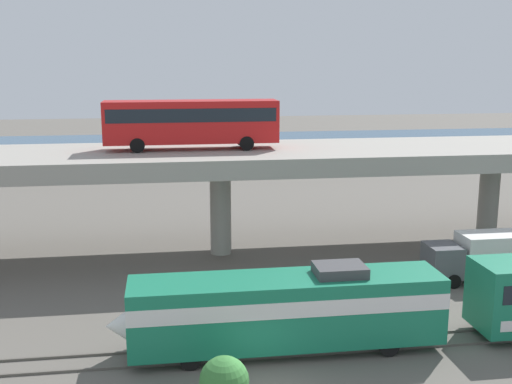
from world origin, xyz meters
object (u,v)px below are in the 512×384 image
object	(u,v)px
transit_bus_on_overpass	(192,120)
service_truck_east	(482,255)
train_locomotive	(272,308)
parked_car_0	(152,150)
parked_car_1	(111,153)
parked_car_3	(58,153)
parked_car_2	(379,149)

from	to	relation	value
transit_bus_on_overpass	service_truck_east	world-z (taller)	transit_bus_on_overpass
train_locomotive	service_truck_east	bearing A→B (deg)	-151.98
transit_bus_on_overpass	parked_car_0	bearing A→B (deg)	95.48
parked_car_1	parked_car_3	size ratio (longest dim) A/B	1.04
transit_bus_on_overpass	parked_car_3	bearing A→B (deg)	112.49
train_locomotive	service_truck_east	world-z (taller)	train_locomotive
transit_bus_on_overpass	parked_car_1	distance (m)	36.57
train_locomotive	service_truck_east	distance (m)	16.75
transit_bus_on_overpass	parked_car_2	bearing A→B (deg)	52.72
train_locomotive	parked_car_2	size ratio (longest dim) A/B	3.41
parked_car_1	parked_car_3	bearing A→B (deg)	167.80
parked_car_0	parked_car_1	bearing A→B (deg)	-159.87
train_locomotive	parked_car_0	distance (m)	53.52
train_locomotive	parked_car_2	xyz separation A→B (m)	(22.54, 49.86, 0.15)
service_truck_east	parked_car_1	distance (m)	50.70
parked_car_0	parked_car_2	bearing A→B (deg)	-6.47
transit_bus_on_overpass	parked_car_2	size ratio (longest dim) A/B	2.58
parked_car_1	parked_car_0	bearing A→B (deg)	20.13
service_truck_east	parked_car_3	size ratio (longest dim) A/B	1.69
train_locomotive	parked_car_0	bearing A→B (deg)	-83.16
parked_car_0	transit_bus_on_overpass	bearing A→B (deg)	-84.52
service_truck_east	parked_car_0	world-z (taller)	parked_car_0
transit_bus_on_overpass	parked_car_1	world-z (taller)	transit_bus_on_overpass
train_locomotive	parked_car_3	size ratio (longest dim) A/B	3.96
train_locomotive	transit_bus_on_overpass	bearing A→B (deg)	-80.17
parked_car_2	parked_car_1	bearing A→B (deg)	177.53
transit_bus_on_overpass	parked_car_0	xyz separation A→B (m)	(-3.52, 36.65, -7.24)
train_locomotive	parked_car_1	xyz separation A→B (m)	(-11.33, 51.32, 0.15)
train_locomotive	transit_bus_on_overpass	world-z (taller)	transit_bus_on_overpass
parked_car_0	parked_car_3	xyz separation A→B (m)	(-11.49, -0.40, -0.00)
service_truck_east	parked_car_1	size ratio (longest dim) A/B	1.63
transit_bus_on_overpass	parked_car_1	xyz separation A→B (m)	(-8.47, 34.83, -7.25)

